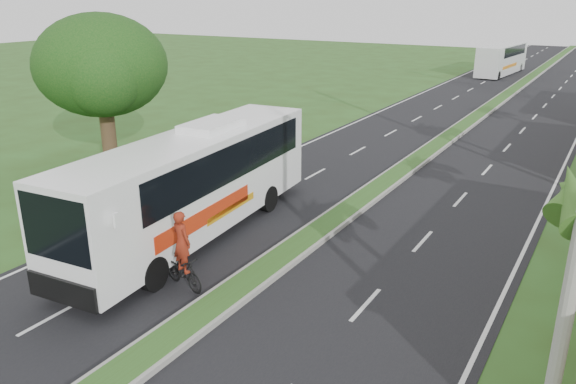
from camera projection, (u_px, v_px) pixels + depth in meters
The scene contains 9 objects.
ground at pixel (146, 360), 13.38m from camera, with size 180.00×180.00×0.00m, color #314D1C.
road_asphalt at pixel (419, 160), 29.56m from camera, with size 14.00×160.00×0.02m, color black.
median_strip at pixel (419, 158), 29.53m from camera, with size 1.20×160.00×0.18m.
lane_edge_left at pixel (308, 144), 32.81m from camera, with size 0.12×160.00×0.01m, color silver.
lane_edge_right at pixel (557, 181), 26.31m from camera, with size 0.12×160.00×0.01m, color silver.
shade_tree at pixel (100, 69), 25.70m from camera, with size 6.30×6.00×7.54m.
coach_bus_main at pixel (196, 178), 19.65m from camera, with size 3.56×12.40×3.95m.
coach_bus_far at pixel (502, 58), 60.89m from camera, with size 3.25×11.04×3.17m.
motorcyclist at pixel (183, 260), 16.37m from camera, with size 1.79×0.89×2.44m.
Camera 1 is at (8.72, -7.94, 8.22)m, focal length 35.00 mm.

